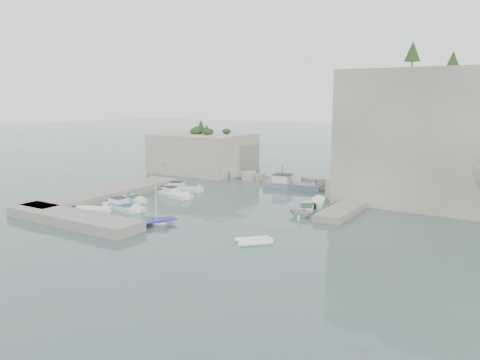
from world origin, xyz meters
The scene contains 22 objects.
ground centered at (0.00, 0.00, 0.00)m, with size 400.00×400.00×0.00m, color #3F5F59.
cliff_east centered at (23.00, 23.00, 8.50)m, with size 26.00×22.00×17.00m, color beige.
cliff_terrace centered at (13.00, 18.00, 1.25)m, with size 8.00×10.00×2.50m, color beige.
outcrop_west centered at (-20.00, 25.00, 3.50)m, with size 16.00×14.00×7.00m, color beige.
quay_west centered at (-17.00, -1.00, 0.55)m, with size 5.00×24.00×1.10m, color #9E9689.
quay_south centered at (-10.00, -12.50, 0.55)m, with size 18.00×4.00×1.10m, color #9E9689.
ledge_east centered at (13.50, 10.00, 0.40)m, with size 3.00×16.00×0.80m, color #9E9689.
breakwater centered at (-1.00, 22.00, 0.70)m, with size 28.00×3.00×1.40m, color beige.
motorboat_a centered at (-11.37, 8.05, 0.00)m, with size 6.59×1.96×1.40m, color silver, non-canonical shape.
motorboat_b centered at (-9.61, 4.30, 0.00)m, with size 6.13×2.01×1.40m, color white, non-canonical shape.
motorboat_c centered at (-12.42, -0.65, 0.00)m, with size 4.90×1.78×0.70m, color silver, non-canonical shape.
motorboat_d centered at (-10.28, -4.75, 0.00)m, with size 6.93×2.06×1.40m, color white, non-canonical shape.
motorboat_e centered at (-12.36, -7.87, 0.00)m, with size 4.66×1.91×0.70m, color white, non-canonical shape.
rowboat centered at (-1.78, -8.06, 0.00)m, with size 3.35×4.70×0.97m, color white.
inflatable_dinghy centered at (10.32, -7.98, 0.00)m, with size 3.68×1.78×0.44m, color white, non-canonical shape.
tender_east_a centered at (9.94, 3.47, 0.00)m, with size 2.68×3.11×1.64m, color silver.
tender_east_b centered at (9.15, 6.65, 0.00)m, with size 4.83×1.65×0.70m, color silver, non-canonical shape.
tender_east_c centered at (9.02, 10.34, 0.00)m, with size 5.07×1.64×0.70m, color white, non-canonical shape.
tender_east_d centered at (11.22, 13.98, 0.00)m, with size 1.84×4.88×1.89m, color white.
work_boat centered at (1.63, 18.57, 0.00)m, with size 9.66×2.85×2.20m, color slate, non-canonical shape.
rowboat_mast centered at (-1.78, -8.06, 2.59)m, with size 0.10×0.10×4.20m, color white.
vegetation centered at (17.83, 24.40, 17.93)m, with size 53.48×13.88×13.40m.
Camera 1 is at (31.84, -44.59, 13.46)m, focal length 35.00 mm.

